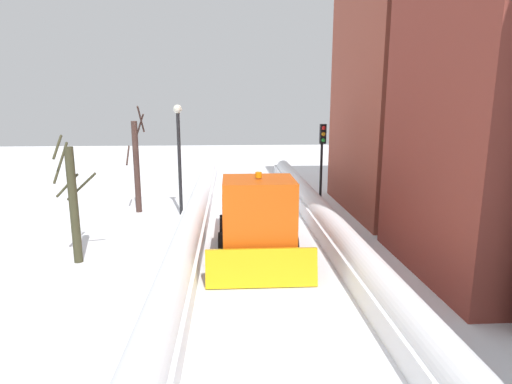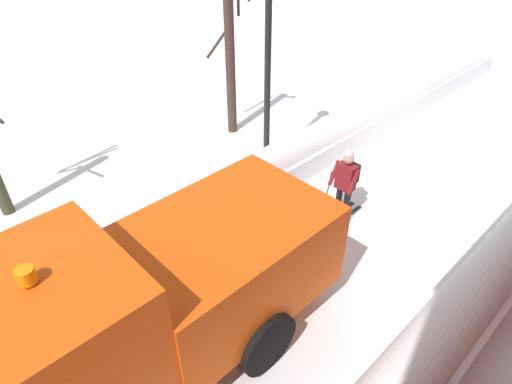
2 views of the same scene
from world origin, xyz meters
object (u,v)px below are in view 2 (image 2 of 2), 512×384
street_lamp (268,46)px  plow_truck (157,301)px  skier (346,182)px  bare_tree_near (230,59)px

street_lamp → plow_truck: bearing=120.3°
plow_truck → street_lamp: (3.21, -5.49, 1.77)m
skier → street_lamp: (2.90, -0.42, 2.25)m
plow_truck → skier: 5.10m
bare_tree_near → skier: bearing=168.3°
street_lamp → skier: bearing=171.7°
skier → bare_tree_near: (5.00, -1.04, 1.30)m
plow_truck → bare_tree_near: bearing=-49.0°
street_lamp → bare_tree_near: 2.39m
skier → street_lamp: 3.69m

